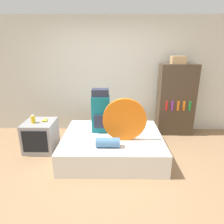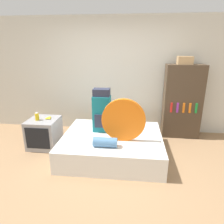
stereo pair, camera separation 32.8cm
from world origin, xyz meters
The scene contains 11 objects.
ground_plane centered at (0.00, 0.00, 0.00)m, with size 16.00×16.00×0.00m, color #997551.
wall_back centered at (0.00, 1.87, 1.30)m, with size 8.00×0.05×2.60m.
bed centered at (0.09, 0.60, 0.20)m, with size 1.80×1.52×0.40m.
backpack centered at (-0.13, 0.80, 0.79)m, with size 0.33×0.26×0.82m.
tent_bag centered at (0.30, 0.42, 0.77)m, with size 0.75×0.07×0.75m.
sleeping_roll centered at (0.02, 0.15, 0.48)m, with size 0.39×0.16×0.16m.
television centered at (-1.32, 0.79, 0.29)m, with size 0.57×0.60×0.58m.
canister centered at (-1.40, 0.74, 0.65)m, with size 0.08×0.08×0.15m.
banana_bunch centered at (-1.21, 0.86, 0.59)m, with size 0.12×0.17×0.03m.
bookshelf centered at (1.52, 1.63, 0.80)m, with size 0.80×0.39×1.60m.
cardboard_box centered at (1.48, 1.61, 1.68)m, with size 0.30×0.21×0.16m.
Camera 1 is at (0.13, -2.75, 1.96)m, focal length 32.00 mm.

